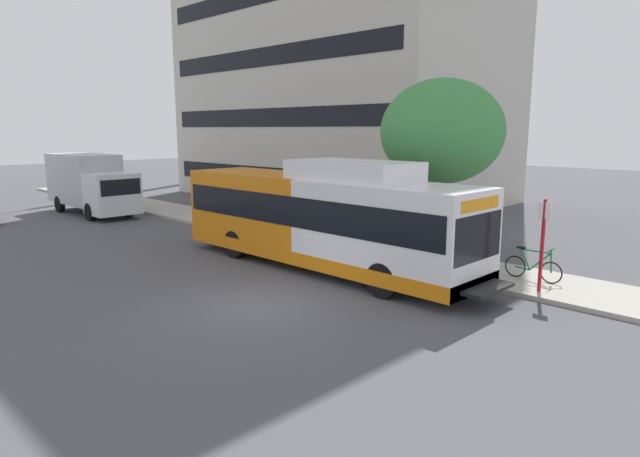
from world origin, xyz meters
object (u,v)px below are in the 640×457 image
at_px(bicycle_parked, 533,266).
at_px(street_tree_near_stop, 442,132).
at_px(transit_bus, 321,218).
at_px(box_truck_background, 91,182).
at_px(bus_stop_sign_pole, 543,239).

xyz_separation_m(bicycle_parked, street_tree_near_stop, (1.02, 3.99, 3.96)).
height_order(transit_bus, box_truck_background, transit_bus).
relative_size(transit_bus, bicycle_parked, 6.96).
bearing_deg(street_tree_near_stop, bus_stop_sign_pole, -113.78).
distance_m(bus_stop_sign_pole, street_tree_near_stop, 5.81).
distance_m(bicycle_parked, box_truck_background, 23.51).
height_order(bus_stop_sign_pole, box_truck_background, box_truck_background).
bearing_deg(bus_stop_sign_pole, box_truck_background, 95.95).
height_order(bicycle_parked, box_truck_background, box_truck_background).
xyz_separation_m(transit_bus, street_tree_near_stop, (4.07, -1.92, 2.81)).
bearing_deg(box_truck_background, bus_stop_sign_pole, -84.05).
bearing_deg(bus_stop_sign_pole, transit_bus, 107.25).
relative_size(bus_stop_sign_pole, bicycle_parked, 1.48).
distance_m(transit_bus, bus_stop_sign_pole, 6.85).
xyz_separation_m(bus_stop_sign_pole, bicycle_parked, (1.02, 0.64, -1.09)).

